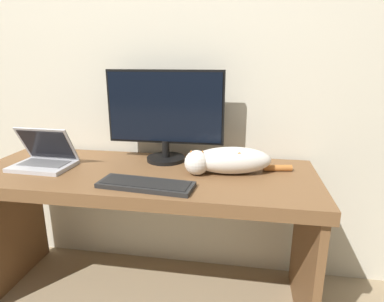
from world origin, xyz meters
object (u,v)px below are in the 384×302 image
object	(u,v)px
laptop	(44,159)
external_keyboard	(146,185)
monitor	(165,114)
cat	(227,160)

from	to	relation	value
laptop	external_keyboard	xyz separation A→B (m)	(0.60, -0.18, -0.03)
external_keyboard	monitor	bearing A→B (deg)	96.30
laptop	cat	world-z (taller)	laptop
cat	external_keyboard	bearing A→B (deg)	-154.78
laptop	cat	size ratio (longest dim) A/B	0.58
laptop	cat	distance (m)	0.93
monitor	laptop	size ratio (longest dim) A/B	2.08
laptop	external_keyboard	world-z (taller)	laptop
external_keyboard	cat	bearing A→B (deg)	40.33
monitor	cat	xyz separation A→B (m)	(0.34, -0.15, -0.19)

